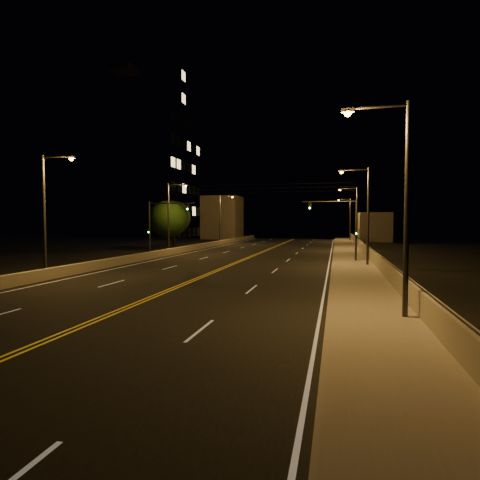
% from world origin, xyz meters
% --- Properties ---
extents(ground, '(160.00, 160.00, 0.00)m').
position_xyz_m(ground, '(0.00, 0.00, 0.00)').
color(ground, black).
rests_on(ground, ground).
extents(road, '(18.00, 120.00, 0.02)m').
position_xyz_m(road, '(0.00, 20.00, 0.01)').
color(road, black).
rests_on(road, ground).
extents(sidewalk, '(3.60, 120.00, 0.30)m').
position_xyz_m(sidewalk, '(10.80, 20.00, 0.15)').
color(sidewalk, gray).
rests_on(sidewalk, ground).
extents(curb, '(0.14, 120.00, 0.15)m').
position_xyz_m(curb, '(8.93, 20.00, 0.07)').
color(curb, gray).
rests_on(curb, ground).
extents(parapet_wall, '(0.30, 120.00, 1.00)m').
position_xyz_m(parapet_wall, '(12.45, 20.00, 0.80)').
color(parapet_wall, gray).
rests_on(parapet_wall, sidewalk).
extents(jersey_barrier, '(0.45, 120.00, 0.76)m').
position_xyz_m(jersey_barrier, '(-9.71, 20.00, 0.38)').
color(jersey_barrier, gray).
rests_on(jersey_barrier, ground).
extents(distant_building_right, '(6.00, 10.00, 5.69)m').
position_xyz_m(distant_building_right, '(16.50, 72.05, 2.84)').
color(distant_building_right, gray).
rests_on(distant_building_right, ground).
extents(distant_building_left, '(8.00, 8.00, 9.62)m').
position_xyz_m(distant_building_left, '(-16.00, 75.71, 4.81)').
color(distant_building_left, gray).
rests_on(distant_building_left, ground).
extents(parapet_rail, '(0.06, 120.00, 0.06)m').
position_xyz_m(parapet_rail, '(12.45, 20.00, 1.33)').
color(parapet_rail, black).
rests_on(parapet_rail, parapet_wall).
extents(lane_markings, '(17.32, 116.00, 0.00)m').
position_xyz_m(lane_markings, '(0.00, 19.93, 0.02)').
color(lane_markings, silver).
rests_on(lane_markings, road).
extents(streetlight_0, '(2.55, 0.28, 8.42)m').
position_xyz_m(streetlight_0, '(11.50, 4.20, 4.91)').
color(streetlight_0, '#2D2D33').
rests_on(streetlight_0, ground).
extents(streetlight_1, '(2.55, 0.28, 8.42)m').
position_xyz_m(streetlight_1, '(11.50, 23.17, 4.91)').
color(streetlight_1, '#2D2D33').
rests_on(streetlight_1, ground).
extents(streetlight_2, '(2.55, 0.28, 8.42)m').
position_xyz_m(streetlight_2, '(11.50, 42.78, 4.91)').
color(streetlight_2, '#2D2D33').
rests_on(streetlight_2, ground).
extents(streetlight_3, '(2.55, 0.28, 8.42)m').
position_xyz_m(streetlight_3, '(11.50, 68.73, 4.91)').
color(streetlight_3, '#2D2D33').
rests_on(streetlight_3, ground).
extents(streetlight_4, '(2.55, 0.28, 8.42)m').
position_xyz_m(streetlight_4, '(-9.90, 11.51, 4.91)').
color(streetlight_4, '#2D2D33').
rests_on(streetlight_4, ground).
extents(streetlight_5, '(2.55, 0.28, 8.42)m').
position_xyz_m(streetlight_5, '(-9.90, 32.35, 4.91)').
color(streetlight_5, '#2D2D33').
rests_on(streetlight_5, ground).
extents(streetlight_6, '(2.55, 0.28, 8.42)m').
position_xyz_m(streetlight_6, '(-9.90, 53.95, 4.91)').
color(streetlight_6, '#2D2D33').
rests_on(streetlight_6, ground).
extents(traffic_signal_right, '(5.11, 0.31, 6.00)m').
position_xyz_m(traffic_signal_right, '(9.99, 26.52, 3.80)').
color(traffic_signal_right, '#2D2D33').
rests_on(traffic_signal_right, ground).
extents(traffic_signal_left, '(5.11, 0.31, 6.00)m').
position_xyz_m(traffic_signal_left, '(-8.79, 26.52, 3.80)').
color(traffic_signal_left, '#2D2D33').
rests_on(traffic_signal_left, ground).
extents(overhead_wires, '(22.00, 0.03, 0.83)m').
position_xyz_m(overhead_wires, '(0.00, 29.50, 7.40)').
color(overhead_wires, black).
extents(building_tower, '(24.00, 15.00, 32.00)m').
position_xyz_m(building_tower, '(-28.48, 54.65, 15.43)').
color(building_tower, gray).
rests_on(building_tower, ground).
extents(tree_0, '(4.94, 4.94, 6.70)m').
position_xyz_m(tree_0, '(-12.43, 37.18, 4.22)').
color(tree_0, black).
rests_on(tree_0, ground).
extents(tree_1, '(5.35, 5.35, 7.25)m').
position_xyz_m(tree_1, '(-15.92, 47.36, 4.57)').
color(tree_1, black).
rests_on(tree_1, ground).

